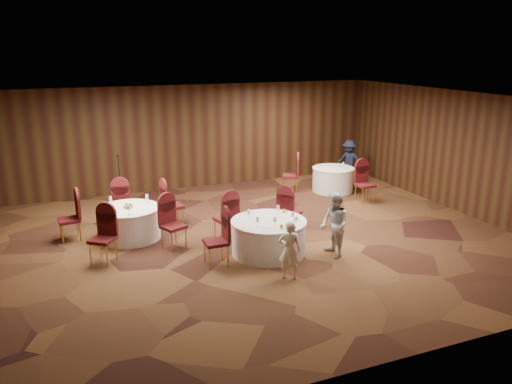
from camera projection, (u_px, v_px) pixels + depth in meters
name	position (u px, v px, depth m)	size (l,w,h in m)	color
ground	(251.00, 241.00, 11.46)	(12.00, 12.00, 0.00)	black
room_shell	(251.00, 157.00, 10.91)	(12.00, 12.00, 12.00)	silver
table_main	(269.00, 237.00, 10.71)	(1.62, 1.62, 0.74)	white
table_left	(130.00, 223.00, 11.55)	(1.43, 1.43, 0.74)	white
table_right	(333.00, 179.00, 15.34)	(1.27, 1.27, 0.74)	white
chairs_main	(245.00, 223.00, 11.15)	(2.82, 1.83, 1.00)	#400E0C
chairs_left	(129.00, 218.00, 11.52)	(3.01, 3.03, 1.00)	#400E0C
chairs_right	(326.00, 180.00, 14.79)	(2.13, 2.39, 1.00)	#400E0C
tabletop_main	(278.00, 216.00, 10.54)	(1.02, 1.04, 0.22)	silver
tabletop_left	(128.00, 204.00, 11.43)	(0.89, 0.89, 0.22)	silver
tabletop_right	(343.00, 164.00, 14.99)	(0.08, 0.08, 0.22)	silver
mic_stand	(121.00, 193.00, 13.71)	(0.24, 0.24, 1.49)	black
woman_a	(290.00, 250.00, 9.45)	(0.43, 0.28, 1.17)	white
woman_b	(334.00, 225.00, 10.46)	(0.68, 0.53, 1.40)	silver
man_c	(349.00, 161.00, 16.38)	(0.90, 0.52, 1.39)	black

